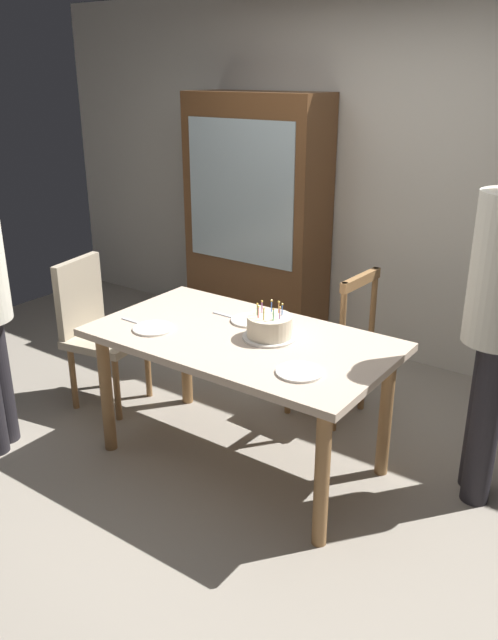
{
  "coord_description": "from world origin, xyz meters",
  "views": [
    {
      "loc": [
        1.8,
        -2.46,
        2.04
      ],
      "look_at": [
        0.05,
        0.0,
        0.86
      ],
      "focal_mm": 35.76,
      "sensor_mm": 36.0,
      "label": 1
    }
  ],
  "objects": [
    {
      "name": "fork_far_side",
      "position": [
        -0.24,
        0.18,
        0.76
      ],
      "size": [
        0.18,
        0.02,
        0.01
      ],
      "primitive_type": "cube",
      "rotation": [
        0.0,
        0.0,
        -0.03
      ],
      "color": "silver",
      "rests_on": "dining_table"
    },
    {
      "name": "dining_table",
      "position": [
        0.0,
        0.0,
        0.66
      ],
      "size": [
        1.58,
        0.88,
        0.76
      ],
      "color": "beige",
      "rests_on": "ground"
    },
    {
      "name": "birthday_cake",
      "position": [
        0.13,
        0.06,
        0.81
      ],
      "size": [
        0.28,
        0.28,
        0.19
      ],
      "color": "silver",
      "rests_on": "dining_table"
    },
    {
      "name": "fork_near_celebrant",
      "position": [
        -0.59,
        -0.18,
        0.76
      ],
      "size": [
        0.18,
        0.02,
        0.01
      ],
      "primitive_type": "cube",
      "rotation": [
        0.0,
        0.0,
        -0.01
      ],
      "color": "silver",
      "rests_on": "dining_table"
    },
    {
      "name": "back_wall",
      "position": [
        0.0,
        1.85,
        1.3
      ],
      "size": [
        6.4,
        0.1,
        2.6
      ],
      "primitive_type": "cube",
      "color": "silver",
      "rests_on": "ground"
    },
    {
      "name": "ground",
      "position": [
        0.0,
        0.0,
        0.0
      ],
      "size": [
        6.4,
        6.4,
        0.0
      ],
      "primitive_type": "plane",
      "color": "#9E9384"
    },
    {
      "name": "plate_far_side",
      "position": [
        -0.08,
        0.2,
        0.76
      ],
      "size": [
        0.22,
        0.22,
        0.01
      ],
      "primitive_type": "cylinder",
      "color": "white",
      "rests_on": "dining_table"
    },
    {
      "name": "plate_near_celebrant",
      "position": [
        -0.43,
        -0.2,
        0.76
      ],
      "size": [
        0.22,
        0.22,
        0.01
      ],
      "primitive_type": "cylinder",
      "color": "white",
      "rests_on": "dining_table"
    },
    {
      "name": "chair_spindle_back",
      "position": [
        0.14,
        0.76,
        0.46
      ],
      "size": [
        0.46,
        0.46,
        0.95
      ],
      "color": "#9E7042",
      "rests_on": "ground"
    },
    {
      "name": "chair_upholstered",
      "position": [
        -1.18,
        0.04,
        0.53
      ],
      "size": [
        0.51,
        0.51,
        0.95
      ],
      "color": "tan",
      "rests_on": "ground"
    },
    {
      "name": "plate_near_guest",
      "position": [
        0.47,
        -0.2,
        0.76
      ],
      "size": [
        0.22,
        0.22,
        0.01
      ],
      "primitive_type": "cylinder",
      "color": "white",
      "rests_on": "dining_table"
    },
    {
      "name": "china_cabinet",
      "position": [
        -0.98,
        1.56,
        0.95
      ],
      "size": [
        1.1,
        0.45,
        1.9
      ],
      "color": "brown",
      "rests_on": "ground"
    }
  ]
}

